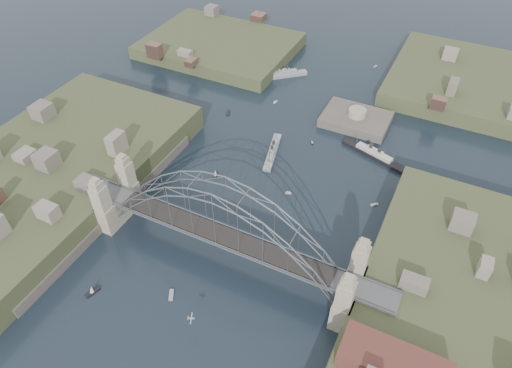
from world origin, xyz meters
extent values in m
plane|color=black|center=(0.00, 0.00, 0.00)|extent=(500.00, 500.00, 0.00)
cube|color=#4F4F51|center=(0.00, 0.00, 8.00)|extent=(84.00, 6.00, 0.70)
cube|color=slate|center=(0.00, -3.00, 8.55)|extent=(84.00, 0.25, 0.50)
cube|color=slate|center=(0.00, 3.00, 8.55)|extent=(84.00, 0.25, 0.50)
cube|color=black|center=(0.00, 0.00, 8.55)|extent=(55.20, 5.20, 0.35)
cube|color=gray|center=(-31.50, -5.00, 8.85)|extent=(3.40, 3.40, 17.70)
cube|color=gray|center=(-31.50, 5.00, 8.85)|extent=(3.40, 3.40, 17.70)
cube|color=gray|center=(31.50, -5.00, 8.85)|extent=(3.40, 3.40, 17.70)
cube|color=gray|center=(31.50, 5.00, 8.85)|extent=(3.40, 3.40, 17.70)
cube|color=gray|center=(-31.50, 0.00, 4.00)|extent=(4.08, 13.80, 8.00)
cube|color=gray|center=(31.50, 0.00, 4.00)|extent=(4.08, 13.80, 8.00)
cube|color=#3B4225|center=(-58.00, 0.00, 2.00)|extent=(50.00, 90.00, 12.00)
cube|color=#4D463E|center=(-35.50, 0.00, 1.00)|extent=(6.00, 70.00, 4.00)
cube|color=#3B4225|center=(58.00, 0.00, 2.00)|extent=(50.00, 90.00, 12.00)
cube|color=#4D463E|center=(35.50, 0.00, 1.00)|extent=(6.00, 70.00, 4.00)
cube|color=#3B4225|center=(-55.00, 95.00, 0.50)|extent=(60.00, 45.00, 9.00)
cube|color=#3B4225|center=(50.00, 110.00, 0.75)|extent=(70.00, 55.00, 9.50)
cube|color=#4D463E|center=(12.00, 70.00, -0.50)|extent=(22.00, 16.00, 7.00)
cylinder|color=gray|center=(12.00, 70.00, 4.20)|extent=(6.00, 6.00, 2.40)
cube|color=#592D26|center=(44.00, -14.00, 10.00)|extent=(20.00, 8.00, 4.00)
cube|color=#979B9E|center=(-6.31, 42.45, 0.40)|extent=(6.56, 18.15, 1.61)
cube|color=#979B9E|center=(-6.31, 42.45, 1.61)|extent=(4.08, 10.10, 1.21)
cube|color=#979B9E|center=(-6.31, 42.45, 2.51)|extent=(2.34, 4.71, 0.80)
cylinder|color=black|center=(-6.02, 41.22, 3.22)|extent=(0.87, 0.87, 1.61)
cylinder|color=black|center=(-6.61, 43.68, 3.22)|extent=(0.87, 0.87, 1.61)
cylinder|color=slate|center=(-5.05, 37.17, 3.01)|extent=(0.16, 0.16, 4.02)
cylinder|color=slate|center=(-7.58, 47.72, 3.01)|extent=(0.16, 0.16, 4.02)
cube|color=#979B9E|center=(-22.20, 87.48, 0.46)|extent=(15.41, 13.90, 1.83)
cube|color=#979B9E|center=(-22.20, 87.48, 1.83)|extent=(8.80, 8.02, 1.37)
cube|color=#979B9E|center=(-22.20, 87.48, 2.85)|extent=(4.35, 4.04, 0.91)
cylinder|color=black|center=(-23.17, 86.64, 3.65)|extent=(0.90, 0.90, 1.83)
cylinder|color=black|center=(-21.24, 88.32, 3.65)|extent=(0.90, 0.90, 1.83)
cylinder|color=slate|center=(-26.33, 83.88, 3.42)|extent=(0.18, 0.18, 4.57)
cylinder|color=slate|center=(-18.08, 91.08, 3.42)|extent=(0.18, 0.18, 4.57)
cube|color=black|center=(22.49, 55.00, 0.40)|extent=(21.99, 9.68, 1.61)
cube|color=beige|center=(22.49, 55.00, 1.61)|extent=(12.28, 5.90, 1.21)
cube|color=beige|center=(22.49, 55.00, 2.51)|extent=(5.77, 3.28, 0.80)
cylinder|color=black|center=(21.01, 55.48, 3.22)|extent=(1.09, 1.09, 1.61)
cylinder|color=black|center=(23.96, 54.53, 3.22)|extent=(1.09, 1.09, 1.61)
cylinder|color=slate|center=(16.17, 57.05, 3.02)|extent=(0.16, 0.16, 4.02)
cylinder|color=slate|center=(28.81, 52.96, 3.02)|extent=(0.16, 0.16, 4.02)
cube|color=#B2B5BA|center=(3.74, -20.22, 4.90)|extent=(1.35, 0.78, 0.24)
cube|color=#B2B5BA|center=(3.74, -20.22, 4.94)|extent=(1.32, 2.59, 0.05)
cube|color=#B2B5BA|center=(3.12, -20.50, 5.03)|extent=(0.47, 0.84, 0.30)
cube|color=beige|center=(-17.13, 25.54, 0.15)|extent=(1.36, 2.83, 0.45)
cylinder|color=slate|center=(-17.13, 25.54, 1.20)|extent=(0.08, 0.08, 2.20)
cone|color=silver|center=(-17.13, 25.54, 1.20)|extent=(1.20, 1.40, 1.92)
cube|color=beige|center=(5.29, 28.09, 0.15)|extent=(1.69, 1.03, 0.45)
cube|color=beige|center=(5.29, 28.09, 0.55)|extent=(1.06, 0.74, 0.40)
cylinder|color=black|center=(5.29, 28.09, 1.00)|extent=(0.16, 0.16, 0.70)
cube|color=beige|center=(-5.55, -14.94, 0.15)|extent=(2.33, 3.12, 0.45)
cube|color=beige|center=(28.48, 34.49, 0.15)|extent=(2.17, 1.99, 0.45)
cube|color=beige|center=(-29.61, 55.84, 0.15)|extent=(2.32, 3.54, 0.45)
cube|color=beige|center=(2.96, 52.81, 0.15)|extent=(1.30, 1.53, 0.45)
cube|color=beige|center=(2.96, 52.81, 0.55)|extent=(0.88, 0.99, 0.40)
cylinder|color=black|center=(2.96, 52.81, 1.00)|extent=(0.16, 0.16, 0.70)
cube|color=beige|center=(-17.58, 69.40, 0.15)|extent=(0.96, 1.97, 0.45)
cube|color=beige|center=(-17.58, 69.40, 0.55)|extent=(0.73, 1.21, 0.40)
cylinder|color=black|center=(-17.58, 69.40, 1.00)|extent=(0.16, 0.16, 0.70)
cube|color=beige|center=(29.64, 11.92, 0.15)|extent=(1.04, 2.35, 0.45)
cube|color=beige|center=(-22.40, -22.33, 0.15)|extent=(2.12, 3.77, 0.45)
cylinder|color=slate|center=(-22.40, -22.33, 1.20)|extent=(0.08, 0.08, 2.20)
cone|color=silver|center=(-22.40, -22.33, 1.20)|extent=(1.30, 1.47, 1.92)
cube|color=beige|center=(7.63, 110.93, 0.15)|extent=(1.25, 2.09, 0.45)
cube|color=beige|center=(-43.10, 28.89, 0.15)|extent=(2.77, 2.71, 0.45)
cylinder|color=slate|center=(-43.10, 28.89, 1.20)|extent=(0.08, 0.08, 2.20)
cone|color=silver|center=(-43.10, 28.89, 1.20)|extent=(1.59, 1.58, 1.92)
camera|label=1|loc=(38.54, -59.94, 91.01)|focal=32.17mm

